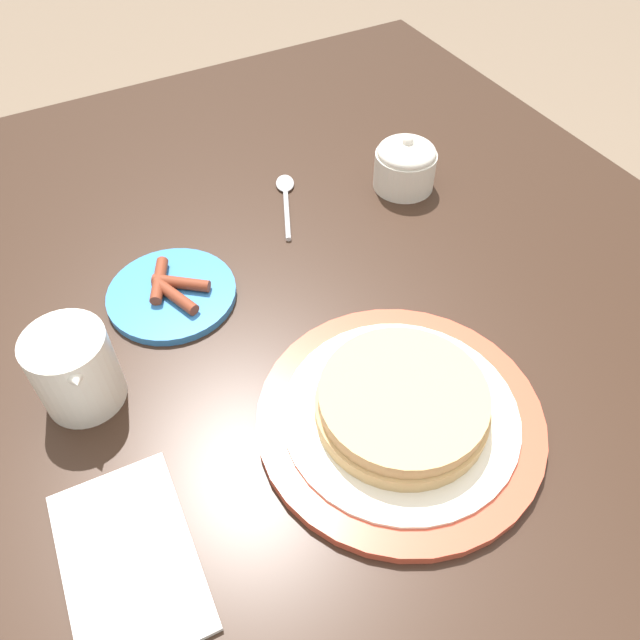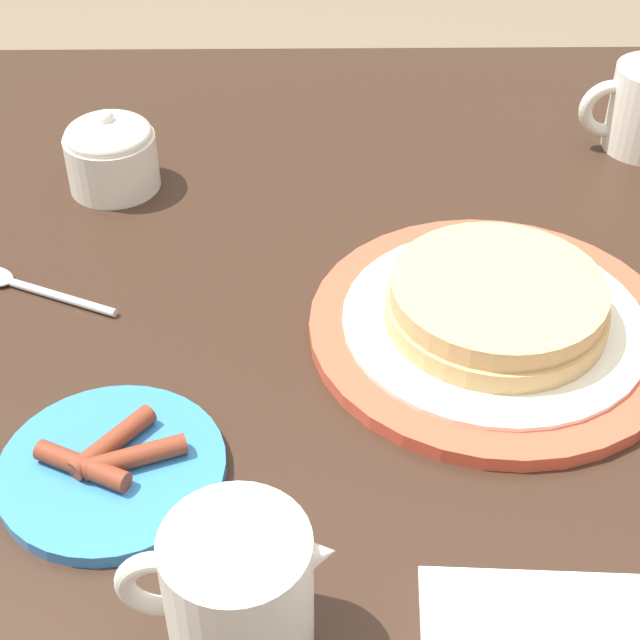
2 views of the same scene
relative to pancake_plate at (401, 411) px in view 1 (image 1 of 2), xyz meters
The scene contains 8 objects.
ground_plane 0.80m from the pancake_plate, ahead, with size 8.00×8.00×0.00m, color #7A6651.
dining_table 0.14m from the pancake_plate, ahead, with size 1.47×1.07×0.78m.
pancake_plate is the anchor object (origin of this frame).
side_plate_bacon 0.31m from the pancake_plate, 27.10° to the left, with size 0.15×0.15×0.02m.
creamer_pitcher 0.32m from the pancake_plate, 55.84° to the left, with size 0.12×0.08×0.10m.
sugar_bowl 0.39m from the pancake_plate, 34.25° to the right, with size 0.08×0.08×0.08m.
napkin 0.28m from the pancake_plate, 91.24° to the left, with size 0.18×0.12×0.01m.
spoon 0.39m from the pancake_plate, ahead, with size 0.13×0.07×0.01m.
Camera 1 is at (-0.31, 0.22, 1.31)m, focal length 35.00 mm.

